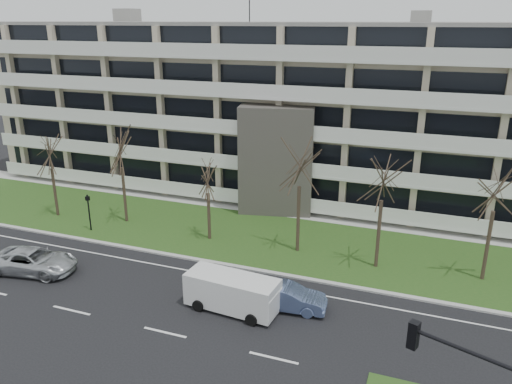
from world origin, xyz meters
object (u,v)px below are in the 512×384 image
at_px(silver_pickup, 33,261).
at_px(blue_sedan, 287,297).
at_px(white_van, 233,290).
at_px(pedestrian_signal, 89,208).

distance_m(silver_pickup, blue_sedan, 16.71).
xyz_separation_m(silver_pickup, white_van, (13.84, 0.38, 0.45)).
height_order(silver_pickup, blue_sedan, silver_pickup).
bearing_deg(silver_pickup, white_van, -97.39).
relative_size(silver_pickup, white_van, 1.03).
relative_size(silver_pickup, pedestrian_signal, 1.89).
xyz_separation_m(white_van, pedestrian_signal, (-14.68, 6.41, 0.66)).
bearing_deg(pedestrian_signal, blue_sedan, -15.90).
bearing_deg(blue_sedan, white_van, 106.40).
bearing_deg(silver_pickup, blue_sedan, -93.73).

